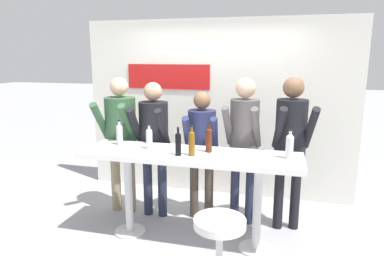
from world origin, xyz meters
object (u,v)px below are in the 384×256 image
wine_bottle_1 (290,145)px  wine_bottle_3 (209,139)px  person_center (244,135)px  wine_bottle_0 (178,143)px  wine_bottle_5 (192,142)px  person_center_right (291,137)px  wine_bottle_4 (120,133)px  wine_bottle_2 (149,137)px  tasting_table (190,166)px  person_far_left (121,131)px  bar_stool (219,245)px  person_left (154,135)px  person_center_left (202,142)px

wine_bottle_1 → wine_bottle_3: wine_bottle_3 is taller
person_center → wine_bottle_3: person_center is taller
wine_bottle_0 → wine_bottle_5: wine_bottle_5 is taller
wine_bottle_3 → wine_bottle_5: (-0.14, -0.18, -0.00)m
person_center → person_center_right: person_center_right is taller
person_center_right → wine_bottle_4: (-1.92, -0.45, 0.03)m
wine_bottle_2 → person_center: bearing=28.7°
tasting_table → wine_bottle_3: (0.19, 0.07, 0.30)m
person_center → person_far_left: bearing=-173.1°
bar_stool → person_left: bearing=129.4°
person_left → wine_bottle_4: bearing=-125.4°
wine_bottle_5 → wine_bottle_2: bearing=165.0°
bar_stool → person_center_left: 1.58m
person_center_left → wine_bottle_1: size_ratio=5.37×
person_left → wine_bottle_2: (0.13, -0.47, 0.08)m
wine_bottle_0 → wine_bottle_4: size_ratio=1.03×
person_center_right → wine_bottle_1: person_center_right is taller
person_center_right → wine_bottle_3: person_center_right is taller
bar_stool → wine_bottle_5: bearing=121.2°
tasting_table → person_far_left: bearing=154.1°
person_center_right → wine_bottle_4: 1.98m
tasting_table → wine_bottle_0: 0.33m
bar_stool → wine_bottle_4: bearing=145.5°
person_left → wine_bottle_0: size_ratio=5.77×
person_center → wine_bottle_3: 0.60m
wine_bottle_1 → wine_bottle_2: bearing=-180.0°
person_center_left → wine_bottle_3: person_center_left is taller
person_left → person_center: size_ratio=0.96×
bar_stool → person_center: person_center is taller
person_center → wine_bottle_2: bearing=-146.8°
person_left → wine_bottle_2: person_left is taller
person_center_left → wine_bottle_4: 1.01m
wine_bottle_0 → wine_bottle_4: 0.83m
person_center_left → person_center: size_ratio=0.90×
wine_bottle_0 → tasting_table: bearing=57.2°
bar_stool → person_center_right: (0.58, 1.38, 0.66)m
wine_bottle_5 → person_center_right: bearing=33.9°
wine_bottle_5 → wine_bottle_0: bearing=-165.9°
person_far_left → wine_bottle_2: (0.58, -0.48, 0.06)m
bar_stool → person_center_left: size_ratio=0.44×
wine_bottle_0 → wine_bottle_1: wine_bottle_1 is taller
tasting_table → wine_bottle_1: wine_bottle_1 is taller
wine_bottle_4 → tasting_table: bearing=-7.7°
wine_bottle_0 → wine_bottle_3: (0.28, 0.21, 0.01)m
wine_bottle_4 → wine_bottle_3: bearing=-2.4°
person_center → wine_bottle_0: bearing=-125.5°
person_left → person_center: 1.12m
wine_bottle_2 → wine_bottle_3: 0.67m
tasting_table → wine_bottle_1: 1.07m
bar_stool → wine_bottle_3: (-0.28, 0.88, 0.70)m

